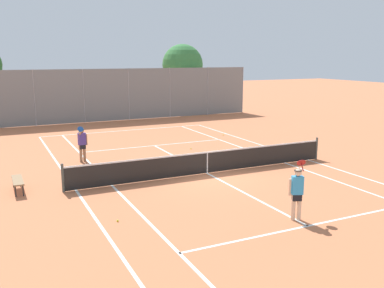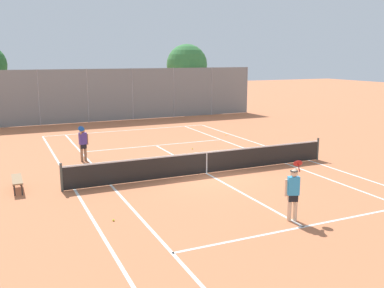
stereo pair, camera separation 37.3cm
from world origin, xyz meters
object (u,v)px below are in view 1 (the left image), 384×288
Objects in this scene: loose_tennis_ball_0 at (274,159)px; loose_tennis_ball_2 at (223,135)px; tennis_net at (207,162)px; loose_tennis_ball_1 at (191,149)px; player_near_side at (297,191)px; player_far_left at (82,143)px; tree_behind_right at (182,66)px; courtside_bench at (18,181)px; loose_tennis_ball_4 at (118,221)px.

loose_tennis_ball_0 and loose_tennis_ball_2 have the same top height.
loose_tennis_ball_1 is (1.44, 4.65, -0.48)m from tennis_net.
player_near_side reaches higher than loose_tennis_ball_1.
player_far_left is at bearing 135.04° from tennis_net.
tree_behind_right is (7.63, 19.49, 3.58)m from tennis_net.
loose_tennis_ball_2 is at bearing 28.28° from courtside_bench.
player_near_side reaches higher than loose_tennis_ball_2.
player_near_side is 11.08m from player_far_left.
courtside_bench is (-12.49, -6.72, 0.38)m from loose_tennis_ball_2.
loose_tennis_ball_2 is at bearing 69.29° from player_near_side.
loose_tennis_ball_1 is 0.01× the size of tree_behind_right.
loose_tennis_ball_0 is 1.00× the size of loose_tennis_ball_2.
courtside_bench is at bearing 174.03° from tennis_net.
player_far_left is 5.87m from loose_tennis_ball_1.
player_far_left is (-4.36, 10.18, 0.00)m from player_near_side.
player_near_side is at bearing -106.74° from tree_behind_right.
loose_tennis_ball_0 is 4.63m from loose_tennis_ball_1.
player_far_left reaches higher than loose_tennis_ball_4.
player_far_left is at bearing 85.72° from loose_tennis_ball_4.
loose_tennis_ball_0 is 1.00× the size of loose_tennis_ball_1.
courtside_bench is (-2.49, 4.44, 0.38)m from loose_tennis_ball_4.
player_far_left is 26.88× the size of loose_tennis_ball_4.
player_near_side is 26.88× the size of loose_tennis_ball_4.
courtside_bench is at bearing -128.84° from tree_behind_right.
tennis_net is at bearing -44.96° from player_far_left.
player_near_side is 10.62m from loose_tennis_ball_1.
loose_tennis_ball_4 is at bearing -94.28° from player_far_left.
loose_tennis_ball_1 is 4.60m from loose_tennis_ball_2.
player_near_side is 26.88× the size of loose_tennis_ball_0.
loose_tennis_ball_2 is at bearing 81.61° from loose_tennis_ball_0.
loose_tennis_ball_2 is 14.19m from courtside_bench.
loose_tennis_ball_0 is at bearing 0.26° from courtside_bench.
courtside_bench is (-3.09, -3.57, -0.52)m from player_far_left.
tennis_net reaches higher than loose_tennis_ball_2.
courtside_bench is 0.25× the size of tree_behind_right.
loose_tennis_ball_4 is at bearing -143.51° from tennis_net.
tree_behind_right is at bearing 67.38° from loose_tennis_ball_1.
loose_tennis_ball_0 is at bearing 11.54° from tennis_net.
player_far_left reaches higher than loose_tennis_ball_1.
tennis_net is 4.18m from loose_tennis_ball_0.
loose_tennis_ball_0 is (8.42, -3.52, -0.89)m from player_far_left.
player_far_left reaches higher than loose_tennis_ball_2.
loose_tennis_ball_1 is at bearing 72.76° from tennis_net.
loose_tennis_ball_0 is 1.00× the size of loose_tennis_ball_4.
courtside_bench is at bearing -156.47° from loose_tennis_ball_1.
player_near_side reaches higher than courtside_bench.
player_far_left is at bearing 49.10° from courtside_bench.
tennis_net is 6.18m from loose_tennis_ball_4.
courtside_bench is (-7.45, 6.61, -0.52)m from player_near_side.
player_near_side is 26.64m from tree_behind_right.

